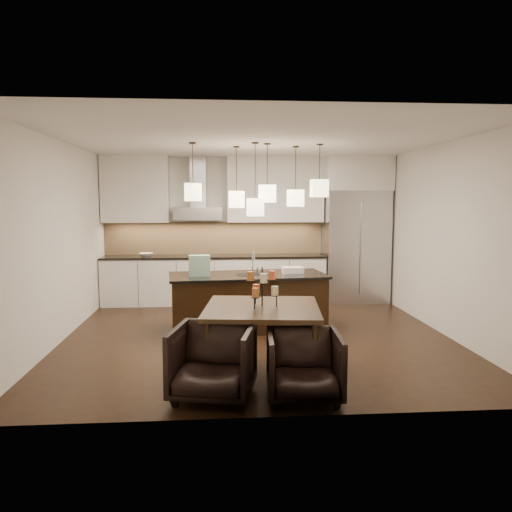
{
  "coord_description": "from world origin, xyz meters",
  "views": [
    {
      "loc": [
        -0.56,
        -7.07,
        1.95
      ],
      "look_at": [
        0.0,
        0.2,
        1.15
      ],
      "focal_mm": 35.0,
      "sensor_mm": 36.0,
      "label": 1
    }
  ],
  "objects": [
    {
      "name": "candle_a",
      "position": [
        0.08,
        -1.55,
        0.95
      ],
      "size": [
        0.09,
        0.09,
        0.1
      ],
      "primitive_type": "cylinder",
      "rotation": [
        0.0,
        0.0,
        -0.11
      ],
      "color": "beige",
      "rests_on": "candelabra"
    },
    {
      "name": "pendant_e",
      "position": [
        0.96,
        0.37,
        2.14
      ],
      "size": [
        0.24,
        0.24,
        0.26
      ],
      "primitive_type": "cube",
      "color": "beige",
      "rests_on": "ceiling"
    },
    {
      "name": "dining_table",
      "position": [
        -0.07,
        -1.54,
        0.38
      ],
      "size": [
        1.41,
        1.41,
        0.77
      ],
      "primitive_type": null,
      "rotation": [
        0.0,
        0.0,
        -0.11
      ],
      "color": "black",
      "rests_on": "floor"
    },
    {
      "name": "backsplash",
      "position": [
        -0.62,
        2.73,
        1.24
      ],
      "size": [
        4.21,
        0.02,
        0.63
      ],
      "primitive_type": "cube",
      "color": "tan",
      "rests_on": "countertop"
    },
    {
      "name": "pendant_d",
      "position": [
        0.66,
        0.71,
        2.0
      ],
      "size": [
        0.24,
        0.24,
        0.26
      ],
      "primitive_type": "cube",
      "color": "beige",
      "rests_on": "ceiling"
    },
    {
      "name": "candle_c",
      "position": [
        -0.15,
        -1.65,
        0.95
      ],
      "size": [
        0.09,
        0.09,
        0.1
      ],
      "primitive_type": "cylinder",
      "rotation": [
        0.0,
        0.0,
        -0.11
      ],
      "color": "#A86129",
      "rests_on": "candelabra"
    },
    {
      "name": "countertop",
      "position": [
        -0.62,
        2.43,
        0.9
      ],
      "size": [
        4.21,
        0.66,
        0.04
      ],
      "primitive_type": "cube",
      "color": "black",
      "rests_on": "lower_cabinets"
    },
    {
      "name": "pendant_b",
      "position": [
        -0.26,
        0.79,
        1.98
      ],
      "size": [
        0.24,
        0.24,
        0.26
      ],
      "primitive_type": "cube",
      "color": "beige",
      "rests_on": "ceiling"
    },
    {
      "name": "hood_canopy",
      "position": [
        -0.93,
        2.48,
        1.72
      ],
      "size": [
        0.9,
        0.52,
        0.24
      ],
      "primitive_type": "cube",
      "color": "#B7B7BA",
      "rests_on": "wall_back"
    },
    {
      "name": "hood_chimney",
      "position": [
        -0.93,
        2.59,
        2.32
      ],
      "size": [
        0.3,
        0.28,
        0.96
      ],
      "primitive_type": "cube",
      "color": "#B7B7BA",
      "rests_on": "hood_canopy"
    },
    {
      "name": "candle_b",
      "position": [
        -0.12,
        -1.41,
        0.95
      ],
      "size": [
        0.09,
        0.09,
        0.1
      ],
      "primitive_type": "cylinder",
      "rotation": [
        0.0,
        0.0,
        -0.11
      ],
      "color": "#E05C35",
      "rests_on": "candelabra"
    },
    {
      "name": "candle_e",
      "position": [
        -0.19,
        -1.5,
        1.11
      ],
      "size": [
        0.09,
        0.09,
        0.1
      ],
      "primitive_type": "cylinder",
      "rotation": [
        0.0,
        0.0,
        -0.11
      ],
      "color": "#A86129",
      "rests_on": "candelabra"
    },
    {
      "name": "pendant_a",
      "position": [
        -0.91,
        0.34,
        2.08
      ],
      "size": [
        0.24,
        0.24,
        0.26
      ],
      "primitive_type": "cube",
      "color": "beige",
      "rests_on": "ceiling"
    },
    {
      "name": "lower_cabinets",
      "position": [
        -0.62,
        2.43,
        0.44
      ],
      "size": [
        4.21,
        0.62,
        0.88
      ],
      "primitive_type": "cube",
      "color": "silver",
      "rests_on": "floor"
    },
    {
      "name": "wall_back",
      "position": [
        0.0,
        2.76,
        1.4
      ],
      "size": [
        5.5,
        0.02,
        2.8
      ],
      "primitive_type": "cube",
      "color": "silver",
      "rests_on": "ground"
    },
    {
      "name": "pendant_c",
      "position": [
        0.18,
        0.37,
        2.06
      ],
      "size": [
        0.24,
        0.24,
        0.26
      ],
      "primitive_type": "cube",
      "color": "beige",
      "rests_on": "ceiling"
    },
    {
      "name": "island_top",
      "position": [
        -0.11,
        0.44,
        0.83
      ],
      "size": [
        2.45,
        1.22,
        0.04
      ],
      "primitive_type": "cube",
      "rotation": [
        0.0,
        0.0,
        0.1
      ],
      "color": "black",
      "rests_on": "island_body"
    },
    {
      "name": "candelabra",
      "position": [
        -0.07,
        -1.54,
        0.99
      ],
      "size": [
        0.41,
        0.41,
        0.45
      ],
      "primitive_type": null,
      "rotation": [
        0.0,
        0.0,
        -0.11
      ],
      "color": "black",
      "rests_on": "dining_table"
    },
    {
      "name": "armchair_right",
      "position": [
        0.28,
        -2.35,
        0.34
      ],
      "size": [
        0.77,
        0.79,
        0.68
      ],
      "primitive_type": "imported",
      "rotation": [
        0.0,
        0.0,
        -0.06
      ],
      "color": "black",
      "rests_on": "floor"
    },
    {
      "name": "armchair_left",
      "position": [
        -0.62,
        -2.24,
        0.37
      ],
      "size": [
        0.94,
        0.95,
        0.73
      ],
      "primitive_type": "imported",
      "rotation": [
        0.0,
        0.0,
        -0.21
      ],
      "color": "black",
      "rests_on": "floor"
    },
    {
      "name": "floor",
      "position": [
        0.0,
        0.0,
        -0.01
      ],
      "size": [
        5.5,
        5.5,
        0.02
      ],
      "primitive_type": "cube",
      "color": "black",
      "rests_on": "ground"
    },
    {
      "name": "candle_f",
      "position": [
        -0.06,
        -1.67,
        1.11
      ],
      "size": [
        0.09,
        0.09,
        0.1
      ],
      "primitive_type": "cylinder",
      "rotation": [
        0.0,
        0.0,
        -0.11
      ],
      "color": "beige",
      "rests_on": "candelabra"
    },
    {
      "name": "fruit_bowl",
      "position": [
        -1.91,
        2.38,
        0.95
      ],
      "size": [
        0.3,
        0.3,
        0.06
      ],
      "primitive_type": "imported",
      "rotation": [
        0.0,
        0.0,
        0.18
      ],
      "color": "silver",
      "rests_on": "countertop"
    },
    {
      "name": "refrigerator",
      "position": [
        2.1,
        2.38,
        1.07
      ],
      "size": [
        1.2,
        0.72,
        2.15
      ],
      "primitive_type": "cube",
      "color": "#B7B7BA",
      "rests_on": "floor"
    },
    {
      "name": "food_container",
      "position": [
        0.6,
        0.53,
        0.89
      ],
      "size": [
        0.33,
        0.25,
        0.09
      ],
      "primitive_type": "cube",
      "rotation": [
        0.0,
        0.0,
        0.1
      ],
      "color": "silver",
      "rests_on": "island_top"
    },
    {
      "name": "pendant_f",
      "position": [
        -0.01,
        0.27,
        1.87
      ],
      "size": [
        0.24,
        0.24,
        0.26
      ],
      "primitive_type": "cube",
      "color": "beige",
      "rests_on": "ceiling"
    },
    {
      "name": "tote_bag",
      "position": [
        -0.84,
        0.32,
        1.0
      ],
      "size": [
        0.33,
        0.19,
        0.31
      ],
      "primitive_type": "cube",
      "rotation": [
        0.0,
        0.0,
        0.1
      ],
      "color": "#1C6144",
      "rests_on": "island_top"
    },
    {
      "name": "faucet",
      "position": [
        -0.03,
        0.54,
        1.02
      ],
      "size": [
        0.11,
        0.23,
        0.35
      ],
      "primitive_type": null,
      "rotation": [
        0.0,
        0.0,
        0.1
      ],
      "color": "silver",
      "rests_on": "island_top"
    },
    {
      "name": "upper_cab_left",
      "position": [
        -2.1,
        2.57,
        2.17
      ],
      "size": [
        1.25,
        0.35,
        1.25
      ],
      "primitive_type": "cube",
      "color": "silver",
      "rests_on": "wall_back"
    },
    {
      "name": "candle_d",
      "position": [
        0.06,
        -1.46,
        1.11
      ],
      "size": [
        0.09,
        0.09,
        0.1
      ],
      "primitive_type": "cylinder",
      "rotation": [
        0.0,
        0.0,
        -0.11
      ],
      "color": "#E05C35",
      "rests_on": "candelabra"
    },
    {
      "name": "fridge_panel",
      "position": [
        2.1,
        2.38,
        2.47
      ],
      "size": [
        1.26,
        0.72,
        0.65
      ],
      "primitive_type": "cube",
      "color": "silver",
      "rests_on": "refrigerator"
    },
    {
      "name": "wall_left",
      "position": [
        -2.76,
        0.0,
        1.4
      ],
      "size": [
        0.02,
        5.5,
        2.8
      ],
      "primitive_type": "cube",
      "color": "silver",
      "rests_on": "ground"
    },
    {
      "name": "wall_right",
      "position": [
        2.76,
        0.0,
        1.4
      ],
      "size": [
        0.02,
        5.5,
        2.8
      ],
      "primitive_type": "cube",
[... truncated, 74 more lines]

